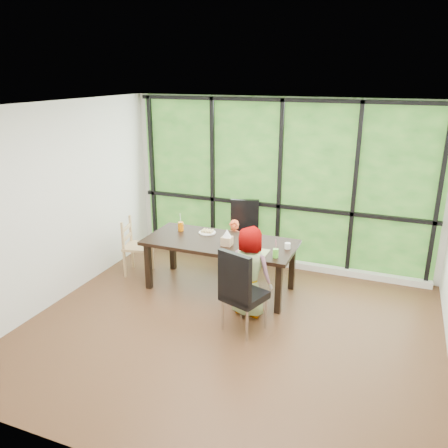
{
  "coord_description": "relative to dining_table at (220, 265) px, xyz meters",
  "views": [
    {
      "loc": [
        1.74,
        -4.59,
        3.05
      ],
      "look_at": [
        -0.43,
        0.89,
        1.05
      ],
      "focal_mm": 36.15,
      "sensor_mm": 36.0,
      "label": 1
    }
  ],
  "objects": [
    {
      "name": "ground",
      "position": [
        0.53,
        -0.99,
        -0.38
      ],
      "size": [
        5.0,
        5.0,
        0.0
      ],
      "primitive_type": "plane",
      "color": "black",
      "rests_on": "ground"
    },
    {
      "name": "chair_window_leather",
      "position": [
        0.05,
        0.9,
        0.17
      ],
      "size": [
        0.57,
        0.57,
        1.08
      ],
      "primitive_type": "cube",
      "rotation": [
        0.0,
        0.0,
        0.29
      ],
      "color": "black",
      "rests_on": "ground"
    },
    {
      "name": "foliage_backdrop",
      "position": [
        0.53,
        1.24,
        0.98
      ],
      "size": [
        4.8,
        0.02,
        2.65
      ],
      "primitive_type": "cube",
      "color": "#224C1B",
      "rests_on": "back_wall"
    },
    {
      "name": "straw_white",
      "position": [
        -0.72,
        0.19,
        0.55
      ],
      "size": [
        0.01,
        0.04,
        0.2
      ],
      "primitive_type": "cylinder",
      "rotation": [
        0.14,
        0.0,
        0.0
      ],
      "color": "white",
      "rests_on": "orange_cup"
    },
    {
      "name": "green_cup",
      "position": [
        0.9,
        -0.29,
        0.43
      ],
      "size": [
        0.07,
        0.07,
        0.12
      ],
      "primitive_type": "cylinder",
      "color": "#61D43A",
      "rests_on": "dining_table"
    },
    {
      "name": "chair_end_beech",
      "position": [
        -1.4,
        0.03,
        0.08
      ],
      "size": [
        0.49,
        0.5,
        0.9
      ],
      "primitive_type": "cube",
      "rotation": [
        0.0,
        0.0,
        1.81
      ],
      "color": "tan",
      "rests_on": "ground"
    },
    {
      "name": "white_mug",
      "position": [
        0.97,
        0.07,
        0.42
      ],
      "size": [
        0.08,
        0.08,
        0.08
      ],
      "primitive_type": "cylinder",
      "color": "white",
      "rests_on": "dining_table"
    },
    {
      "name": "chair_interior_leather",
      "position": [
        0.7,
        -0.93,
        0.17
      ],
      "size": [
        0.58,
        0.58,
        1.08
      ],
      "primitive_type": "cube",
      "rotation": [
        0.0,
        0.0,
        2.81
      ],
      "color": "black",
      "rests_on": "ground"
    },
    {
      "name": "crepe_rolls_near",
      "position": [
        0.57,
        -0.24,
        0.41
      ],
      "size": [
        0.05,
        0.12,
        0.04
      ],
      "primitive_type": null,
      "color": "tan",
      "rests_on": "plate_near"
    },
    {
      "name": "orange_cup",
      "position": [
        -0.72,
        0.19,
        0.44
      ],
      "size": [
        0.09,
        0.09,
        0.14
      ],
      "primitive_type": "cylinder",
      "color": "orange",
      "rests_on": "dining_table"
    },
    {
      "name": "back_wall",
      "position": [
        0.53,
        1.26,
        0.98
      ],
      "size": [
        5.0,
        0.0,
        5.0
      ],
      "primitive_type": "plane",
      "rotation": [
        1.57,
        0.0,
        0.0
      ],
      "color": "silver",
      "rests_on": "ground"
    },
    {
      "name": "placemat",
      "position": [
        0.56,
        -0.22,
        0.38
      ],
      "size": [
        0.41,
        0.3,
        0.01
      ],
      "primitive_type": "cube",
      "color": "tan",
      "rests_on": "dining_table"
    },
    {
      "name": "tissue",
      "position": [
        0.15,
        -0.12,
        0.55
      ],
      "size": [
        0.12,
        0.12,
        0.11
      ],
      "primitive_type": "cone",
      "color": "white",
      "rests_on": "tissue_box"
    },
    {
      "name": "crepe_rolls_far",
      "position": [
        -0.3,
        0.24,
        0.41
      ],
      "size": [
        0.2,
        0.12,
        0.04
      ],
      "primitive_type": null,
      "color": "tan",
      "rests_on": "plate_far"
    },
    {
      "name": "child_toddler",
      "position": [
        0.0,
        0.58,
        0.07
      ],
      "size": [
        0.34,
        0.24,
        0.88
      ],
      "primitive_type": "imported",
      "rotation": [
        0.0,
        0.0,
        -0.1
      ],
      "color": "#FF5C29",
      "rests_on": "ground"
    },
    {
      "name": "window_mullions",
      "position": [
        0.53,
        1.2,
        0.98
      ],
      "size": [
        4.8,
        0.06,
        2.65
      ],
      "primitive_type": null,
      "color": "black",
      "rests_on": "back_wall"
    },
    {
      "name": "straw_pink",
      "position": [
        0.9,
        -0.29,
        0.53
      ],
      "size": [
        0.01,
        0.04,
        0.2
      ],
      "primitive_type": "cylinder",
      "rotation": [
        0.14,
        0.0,
        0.0
      ],
      "color": "pink",
      "rests_on": "green_cup"
    },
    {
      "name": "child_older",
      "position": [
        0.64,
        -0.54,
        0.23
      ],
      "size": [
        0.64,
        0.46,
        1.21
      ],
      "primitive_type": "imported",
      "rotation": [
        0.0,
        0.0,
        3.01
      ],
      "color": "slate",
      "rests_on": "ground"
    },
    {
      "name": "dining_table",
      "position": [
        0.0,
        0.0,
        0.0
      ],
      "size": [
        2.18,
        1.0,
        0.75
      ],
      "primitive_type": "cube",
      "rotation": [
        0.0,
        0.0,
        -0.02
      ],
      "color": "black",
      "rests_on": "ground"
    },
    {
      "name": "plate_far",
      "position": [
        -0.3,
        0.24,
        0.38
      ],
      "size": [
        0.25,
        0.25,
        0.02
      ],
      "primitive_type": "cylinder",
      "color": "white",
      "rests_on": "dining_table"
    },
    {
      "name": "tissue_box",
      "position": [
        0.15,
        -0.12,
        0.44
      ],
      "size": [
        0.14,
        0.14,
        0.12
      ],
      "primitive_type": "cube",
      "color": "tan",
      "rests_on": "dining_table"
    },
    {
      "name": "window_sill",
      "position": [
        0.53,
        1.16,
        -0.33
      ],
      "size": [
        4.8,
        0.12,
        0.1
      ],
      "primitive_type": "cube",
      "color": "silver",
      "rests_on": "ground"
    },
    {
      "name": "plate_near",
      "position": [
        0.57,
        -0.24,
        0.38
      ],
      "size": [
        0.21,
        0.21,
        0.01
      ],
      "primitive_type": "cylinder",
      "color": "white",
      "rests_on": "dining_table"
    }
  ]
}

